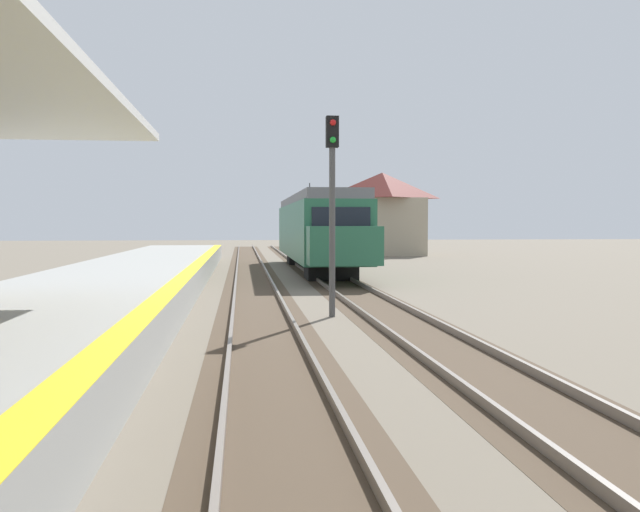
% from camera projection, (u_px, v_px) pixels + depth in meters
% --- Properties ---
extents(track_pair_nearest_platform, '(2.34, 120.00, 0.16)m').
position_uv_depth(track_pair_nearest_platform, '(265.00, 337.00, 14.62)').
color(track_pair_nearest_platform, '#4C3D2D').
rests_on(track_pair_nearest_platform, ground).
extents(track_pair_middle, '(2.34, 120.00, 0.16)m').
position_uv_depth(track_pair_middle, '(423.00, 334.00, 15.01)').
color(track_pair_middle, '#4C3D2D').
rests_on(track_pair_middle, ground).
extents(approaching_train, '(2.93, 19.60, 4.76)m').
position_uv_depth(approaching_train, '(317.00, 229.00, 35.84)').
color(approaching_train, '#286647').
rests_on(approaching_train, ground).
extents(rail_signal_post, '(0.32, 0.34, 5.20)m').
position_uv_depth(rail_signal_post, '(332.00, 194.00, 18.03)').
color(rail_signal_post, '#4C4C4C').
rests_on(rail_signal_post, ground).
extents(distant_trackside_house, '(6.60, 5.28, 6.40)m').
position_uv_depth(distant_trackside_house, '(382.00, 212.00, 54.05)').
color(distant_trackside_house, tan).
rests_on(distant_trackside_house, ground).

